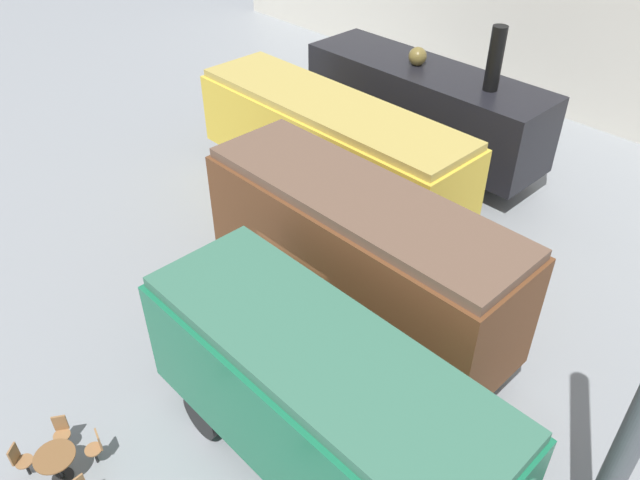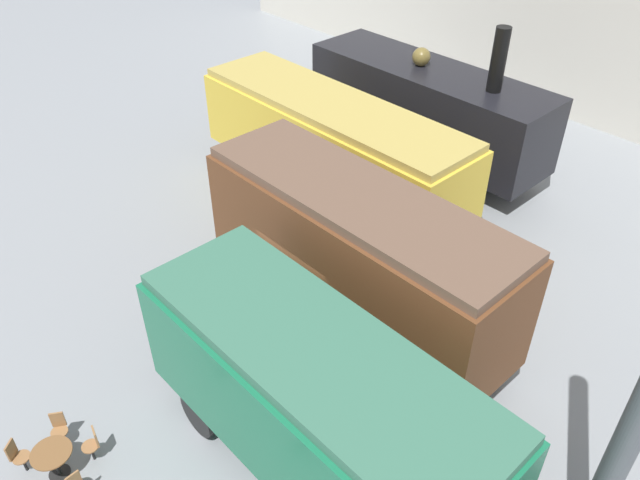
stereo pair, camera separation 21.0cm
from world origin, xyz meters
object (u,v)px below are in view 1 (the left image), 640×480
visitor_person (176,294)px  passenger_coach_wooden (358,251)px  steam_locomotive (424,104)px  passenger_coach_vintage (330,141)px  cafe_table_mid (56,461)px  streamlined_locomotive (346,420)px

visitor_person → passenger_coach_wooden: bearing=45.9°
steam_locomotive → visitor_person: size_ratio=5.21×
passenger_coach_vintage → passenger_coach_wooden: (4.73, -3.73, 0.19)m
passenger_coach_vintage → passenger_coach_wooden: size_ratio=1.19×
steam_locomotive → visitor_person: (1.29, -11.54, -1.14)m
cafe_table_mid → visitor_person: size_ratio=0.46×
passenger_coach_vintage → visitor_person: (1.53, -7.03, -1.21)m
streamlined_locomotive → passenger_coach_wooden: bearing=130.8°
passenger_coach_vintage → streamlined_locomotive: (7.82, -7.30, -0.10)m
streamlined_locomotive → cafe_table_mid: size_ratio=11.51×
steam_locomotive → passenger_coach_wooden: bearing=-61.4°
steam_locomotive → passenger_coach_vintage: size_ratio=0.93×
steam_locomotive → passenger_coach_vintage: (-0.24, -4.51, 0.08)m
passenger_coach_wooden → visitor_person: passenger_coach_wooden is taller
passenger_coach_vintage → visitor_person: passenger_coach_vintage is taller
steam_locomotive → streamlined_locomotive: steam_locomotive is taller
cafe_table_mid → visitor_person: bearing=116.5°
passenger_coach_wooden → streamlined_locomotive: size_ratio=0.88×
streamlined_locomotive → steam_locomotive: bearing=122.7°
streamlined_locomotive → cafe_table_mid: streamlined_locomotive is taller
passenger_coach_wooden → cafe_table_mid: 7.91m
cafe_table_mid → visitor_person: visitor_person is taller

